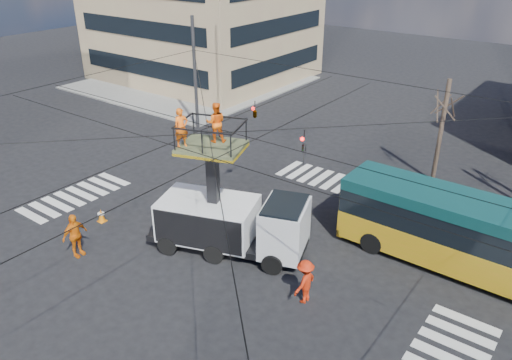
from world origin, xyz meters
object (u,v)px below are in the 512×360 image
object	(u,v)px
utility_truck	(231,208)
flagger	(305,282)
traffic_cone	(101,215)
worker_ground	(75,235)
city_bus	(478,237)

from	to	relation	value
utility_truck	flagger	size ratio (longest dim) A/B	4.00
utility_truck	traffic_cone	bearing A→B (deg)	176.60
worker_ground	traffic_cone	bearing A→B (deg)	31.38
utility_truck	traffic_cone	world-z (taller)	utility_truck
traffic_cone	flagger	distance (m)	11.29
utility_truck	worker_ground	xyz separation A→B (m)	(-5.21, -4.44, -1.11)
flagger	traffic_cone	bearing A→B (deg)	-83.16
worker_ground	flagger	xyz separation A→B (m)	(9.68, 3.33, -0.11)
city_bus	traffic_cone	xyz separation A→B (m)	(-15.88, -6.61, -1.38)
utility_truck	flagger	bearing A→B (deg)	-33.29
utility_truck	flagger	xyz separation A→B (m)	(4.48, -1.11, -1.21)
utility_truck	flagger	distance (m)	4.77
traffic_cone	worker_ground	size ratio (longest dim) A/B	0.33
worker_ground	flagger	distance (m)	10.24
traffic_cone	worker_ground	distance (m)	3.02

